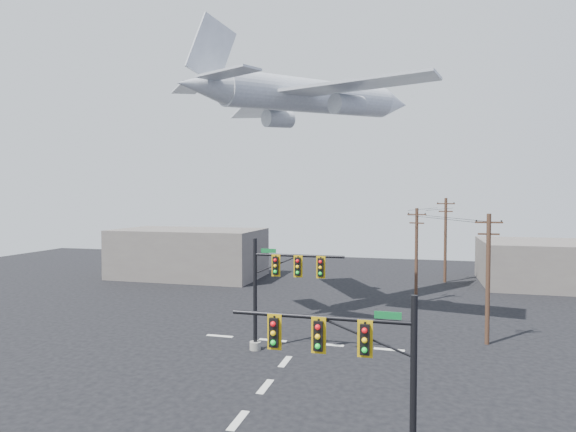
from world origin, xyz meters
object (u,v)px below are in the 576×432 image
(utility_pole_a, at_px, (488,276))
(airliner, at_px, (313,97))
(signal_mast_far, at_px, (276,289))
(utility_pole_b, at_px, (416,253))
(utility_pole_c, at_px, (445,238))
(signal_mast_near, at_px, (364,377))

(utility_pole_a, xyz_separation_m, airliner, (-13.51, 6.24, 14.04))
(signal_mast_far, xyz_separation_m, utility_pole_b, (8.74, 17.42, 0.59))
(utility_pole_c, height_order, airliner, airliner)
(signal_mast_far, height_order, utility_pole_a, utility_pole_a)
(utility_pole_c, xyz_separation_m, airliner, (-12.09, -18.09, 13.50))
(utility_pole_c, bearing_deg, airliner, -122.49)
(signal_mast_near, relative_size, utility_pole_b, 0.76)
(utility_pole_b, bearing_deg, signal_mast_far, -95.68)
(signal_mast_near, distance_m, utility_pole_b, 30.53)
(signal_mast_near, bearing_deg, utility_pole_a, 70.67)
(airliner, bearing_deg, utility_pole_b, -20.15)
(utility_pole_b, xyz_separation_m, airliner, (-8.81, -5.92, 14.00))
(signal_mast_far, relative_size, utility_pole_b, 0.82)
(signal_mast_near, height_order, airliner, airliner)
(signal_mast_far, bearing_deg, utility_pole_b, 63.35)
(utility_pole_b, bearing_deg, signal_mast_near, -72.26)
(utility_pole_b, bearing_deg, utility_pole_a, -47.89)
(signal_mast_near, height_order, utility_pole_c, utility_pole_c)
(signal_mast_near, distance_m, signal_mast_far, 14.82)
(utility_pole_a, xyz_separation_m, utility_pole_b, (-4.70, 12.16, 0.04))
(signal_mast_far, distance_m, airliner, 18.58)
(signal_mast_far, relative_size, airliner, 0.32)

